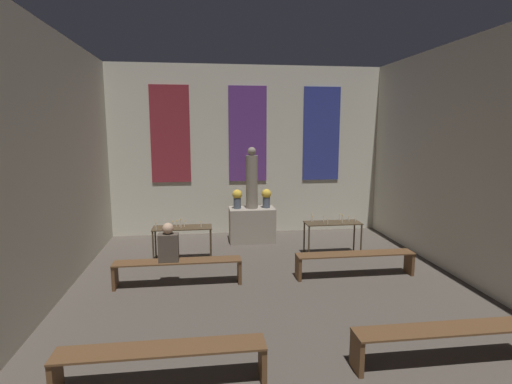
{
  "coord_description": "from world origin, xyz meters",
  "views": [
    {
      "loc": [
        -1.19,
        0.64,
        2.86
      ],
      "look_at": [
        0.0,
        9.7,
        1.41
      ],
      "focal_mm": 28.0,
      "sensor_mm": 36.0,
      "label": 1
    }
  ],
  "objects": [
    {
      "name": "pew_back_left",
      "position": [
        -1.7,
        7.79,
        0.35
      ],
      "size": [
        2.32,
        0.36,
        0.47
      ],
      "color": "brown",
      "rests_on": "ground_plane"
    },
    {
      "name": "candle_rack_right",
      "position": [
        1.68,
        9.13,
        0.67
      ],
      "size": [
        1.26,
        0.48,
        0.97
      ],
      "color": "#473823",
      "rests_on": "ground_plane"
    },
    {
      "name": "pew_back_right",
      "position": [
        1.7,
        7.79,
        0.35
      ],
      "size": [
        2.32,
        0.36,
        0.47
      ],
      "color": "brown",
      "rests_on": "ground_plane"
    },
    {
      "name": "candle_rack_left",
      "position": [
        -1.68,
        9.13,
        0.67
      ],
      "size": [
        1.26,
        0.48,
        0.97
      ],
      "color": "#473823",
      "rests_on": "ground_plane"
    },
    {
      "name": "pew_second_right",
      "position": [
        1.7,
        4.82,
        0.35
      ],
      "size": [
        2.32,
        0.36,
        0.47
      ],
      "color": "brown",
      "rests_on": "ground_plane"
    },
    {
      "name": "statue",
      "position": [
        0.0,
        10.5,
        1.59
      ],
      "size": [
        0.3,
        0.3,
        1.54
      ],
      "color": "gray",
      "rests_on": "altar"
    },
    {
      "name": "pew_second_left",
      "position": [
        -1.7,
        4.82,
        0.35
      ],
      "size": [
        2.32,
        0.36,
        0.47
      ],
      "color": "brown",
      "rests_on": "ground_plane"
    },
    {
      "name": "person_seated",
      "position": [
        -1.86,
        7.79,
        0.78
      ],
      "size": [
        0.36,
        0.24,
        0.71
      ],
      "color": "#4C4238",
      "rests_on": "pew_back_left"
    },
    {
      "name": "flower_vase_left",
      "position": [
        -0.37,
        10.5,
        1.14
      ],
      "size": [
        0.25,
        0.25,
        0.48
      ],
      "color": "#4C5666",
      "rests_on": "altar"
    },
    {
      "name": "flower_vase_right",
      "position": [
        0.37,
        10.5,
        1.14
      ],
      "size": [
        0.25,
        0.25,
        0.48
      ],
      "color": "#4C5666",
      "rests_on": "altar"
    },
    {
      "name": "wall_back",
      "position": [
        0.0,
        11.49,
        2.29
      ],
      "size": [
        7.55,
        0.16,
        4.53
      ],
      "color": "beige",
      "rests_on": "ground_plane"
    },
    {
      "name": "altar",
      "position": [
        0.0,
        10.5,
        0.43
      ],
      "size": [
        1.14,
        0.66,
        0.87
      ],
      "color": "gray",
      "rests_on": "ground_plane"
    }
  ]
}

